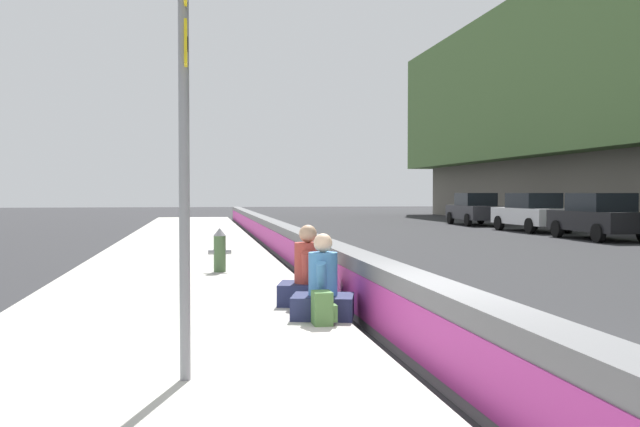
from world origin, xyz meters
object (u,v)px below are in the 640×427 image
Objects in this scene: backpack at (323,308)px; parked_car_midline at (532,212)px; route_sign_post at (185,134)px; fire_hydrant at (220,249)px; parked_car_fourth at (599,216)px; seated_person_foreground at (323,291)px; parked_car_far at (475,209)px; seated_person_middle at (308,279)px.

parked_car_midline is (21.02, -13.05, 0.53)m from backpack.
route_sign_post is 0.79× the size of parked_car_midline.
route_sign_post is 8.41m from fire_hydrant.
parked_car_fourth reaches higher than backpack.
route_sign_post is at bearing 140.83° from parked_car_fourth.
backpack is (-0.46, 0.08, -0.14)m from seated_person_foreground.
parked_car_fourth is at bearing 179.00° from parked_car_midline.
parked_car_far is at bearing -25.27° from backpack.
backpack is (-1.57, 0.06, -0.16)m from seated_person_middle.
route_sign_post reaches higher than parked_car_fourth.
fire_hydrant is 0.19× the size of parked_car_far.
parked_car_far is (6.50, 0.05, 0.00)m from parked_car_midline.
route_sign_post reaches higher than parked_car_far.
seated_person_middle is (1.12, 0.02, 0.02)m from seated_person_foreground.
parked_car_midline is at bearing -31.83° from backpack.
fire_hydrant is at bearing -3.59° from route_sign_post.
parked_car_far is at bearing -25.51° from seated_person_foreground.
seated_person_middle reaches higher than backpack.
parked_car_fourth is (9.59, -14.01, 0.27)m from fire_hydrant.
fire_hydrant is 0.19× the size of parked_car_midline.
fire_hydrant is at bearing 124.39° from parked_car_fourth.
parked_car_fourth is 0.99× the size of parked_car_midline.
seated_person_foreground is 0.23× the size of parked_car_midline.
fire_hydrant is 2.20× the size of backpack.
seated_person_foreground is at bearing -168.34° from fire_hydrant.
parked_car_midline is (19.45, -12.99, 0.37)m from seated_person_middle.
seated_person_middle is at bearing -22.94° from route_sign_post.
fire_hydrant is at bearing 136.88° from parked_car_midline.
seated_person_foreground is (-5.50, -1.14, -0.11)m from fire_hydrant.
backpack is at bearing 148.17° from parked_car_midline.
seated_person_middle is 2.82× the size of backpack.
route_sign_post reaches higher than parked_car_midline.
backpack is 0.09× the size of parked_car_midline.
parked_car_fourth is 0.99× the size of parked_car_far.
seated_person_middle is at bearing -165.75° from fire_hydrant.
seated_person_middle reaches higher than fire_hydrant.
backpack is (-5.96, -1.06, -0.25)m from fire_hydrant.
parked_car_fourth is at bearing -40.47° from seated_person_foreground.
parked_car_far is (21.57, -14.05, 0.27)m from fire_hydrant.
parked_car_far reaches higher than seated_person_middle.
seated_person_foreground is at bearing 154.49° from parked_car_far.
seated_person_middle is at bearing 137.30° from parked_car_fourth.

